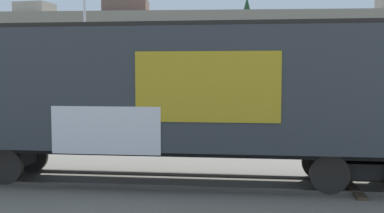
% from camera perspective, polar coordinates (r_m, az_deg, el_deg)
% --- Properties ---
extents(ground_plane, '(260.00, 260.00, 0.00)m').
position_cam_1_polar(ground_plane, '(11.96, -6.72, -9.35)').
color(ground_plane, slate).
extents(track, '(59.99, 4.95, 0.08)m').
position_cam_1_polar(track, '(12.47, -14.22, -8.71)').
color(track, '#4C4742').
rests_on(track, ground_plane).
extents(freight_car, '(14.82, 3.61, 4.10)m').
position_cam_1_polar(freight_car, '(11.53, -3.36, 1.96)').
color(freight_car, '#33383D').
rests_on(freight_car, ground_plane).
extents(flagpole, '(1.17, 1.13, 8.53)m').
position_cam_1_polar(flagpole, '(22.71, -13.04, 10.75)').
color(flagpole, silver).
rests_on(flagpole, ground_plane).
extents(hillside, '(128.52, 33.27, 14.79)m').
position_cam_1_polar(hillside, '(77.10, 1.93, 6.31)').
color(hillside, gray).
rests_on(hillside, ground_plane).
extents(parked_car_white, '(4.61, 2.26, 1.57)m').
position_cam_1_polar(parked_car_white, '(18.36, -9.23, -2.07)').
color(parked_car_white, silver).
rests_on(parked_car_white, ground_plane).
extents(parked_car_red, '(4.65, 2.06, 1.85)m').
position_cam_1_polar(parked_car_red, '(18.13, 4.83, -1.82)').
color(parked_car_red, '#B21E1E').
rests_on(parked_car_red, ground_plane).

